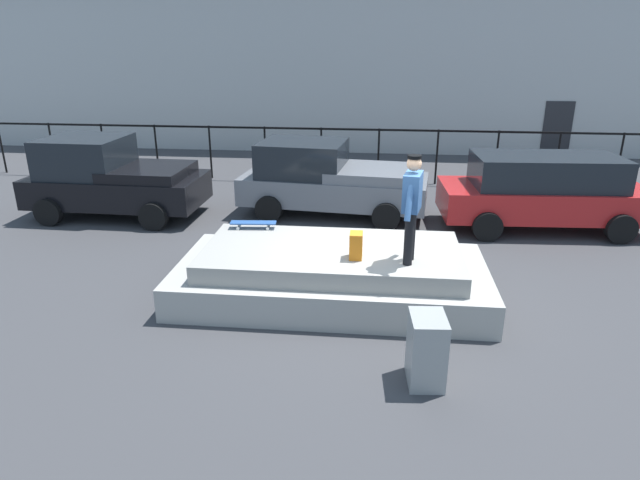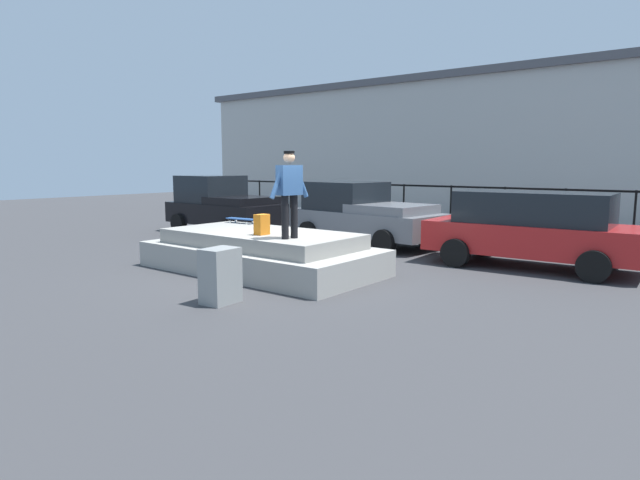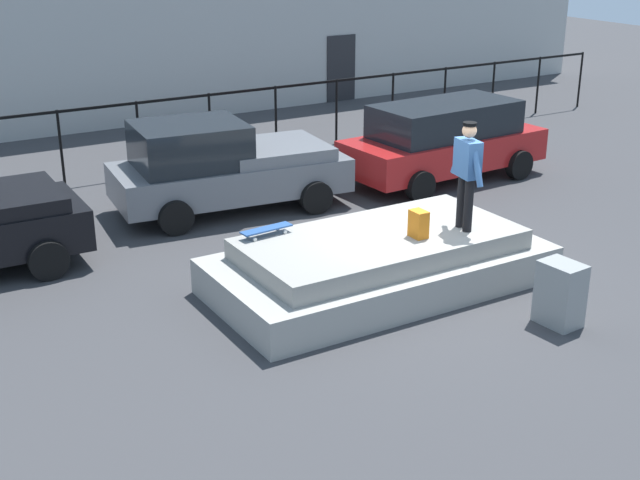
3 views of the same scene
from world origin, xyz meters
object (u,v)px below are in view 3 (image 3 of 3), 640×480
backpack (419,224)px  skateboarder (467,168)px  car_red_hatchback_far (444,139)px  car_grey_pickup_mid (223,166)px  skateboard (266,229)px  utility_box (560,294)px

backpack → skateboarder: bearing=-94.9°
skateboarder → backpack: 1.13m
backpack → car_red_hatchback_far: (4.03, 4.39, -0.17)m
car_grey_pickup_mid → car_red_hatchback_far: 4.98m
car_red_hatchback_far → car_grey_pickup_mid: bearing=173.2°
skateboarder → car_red_hatchback_far: bearing=54.3°
skateboard → car_red_hatchback_far: car_red_hatchback_far is taller
car_grey_pickup_mid → backpack: bearing=-79.7°
backpack → utility_box: bearing=-153.6°
backpack → car_grey_pickup_mid: car_grey_pickup_mid is taller
backpack → utility_box: backpack is taller
car_red_hatchback_far → utility_box: car_red_hatchback_far is taller
car_grey_pickup_mid → car_red_hatchback_far: bearing=-6.8°
skateboarder → skateboard: (-2.75, 1.30, -0.88)m
skateboard → car_grey_pickup_mid: size_ratio=0.18×
skateboarder → car_grey_pickup_mid: size_ratio=0.36×
skateboarder → utility_box: size_ratio=1.82×
car_grey_pickup_mid → utility_box: bearing=-74.7°
skateboarder → car_grey_pickup_mid: 5.43m
backpack → car_red_hatchback_far: size_ratio=0.09×
car_red_hatchback_far → utility_box: bearing=-115.5°
skateboarder → skateboard: 3.17m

